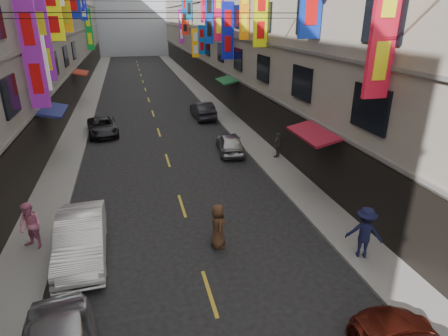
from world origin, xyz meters
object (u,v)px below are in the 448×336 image
car_left_mid (81,238)px  car_right_far (203,110)px  pedestrian_rfar (278,145)px  pedestrian_lfar (30,226)px  car_left_far (102,127)px  scooter_far_right (228,141)px  pedestrian_rnear (365,232)px  pedestrian_crossing (218,226)px  car_right_mid (230,143)px

car_left_mid → car_right_far: bearing=64.3°
pedestrian_rfar → pedestrian_lfar: bearing=-7.4°
car_left_far → pedestrian_rfar: (10.48, -7.84, 0.30)m
scooter_far_right → car_right_far: car_right_far is taller
scooter_far_right → pedestrian_rnear: (1.50, -12.97, 0.63)m
pedestrian_lfar → pedestrian_crossing: (6.63, -1.43, -0.15)m
car_left_far → pedestrian_rnear: bearing=-68.7°
car_left_far → car_right_mid: (8.00, -6.02, 0.03)m
pedestrian_rnear → scooter_far_right: bearing=-53.3°
pedestrian_lfar → pedestrian_rfar: (12.26, 6.74, -0.13)m
pedestrian_lfar → pedestrian_rnear: (11.42, -3.41, 0.05)m
pedestrian_lfar → car_right_mid: bearing=76.2°
car_right_far → car_left_far: bearing=17.8°
car_left_far → pedestrian_rfar: bearing=-43.6°
car_right_far → pedestrian_rfar: (2.48, -10.66, 0.20)m
car_left_mid → pedestrian_crossing: pedestrian_crossing is taller
car_right_far → pedestrian_rnear: size_ratio=2.21×
car_left_far → pedestrian_lfar: pedestrian_lfar is taller
car_right_far → pedestrian_rnear: pedestrian_rnear is taller
car_left_mid → pedestrian_lfar: size_ratio=2.55×
car_left_mid → pedestrian_rnear: size_ratio=2.42×
scooter_far_right → car_right_mid: bearing=70.5°
pedestrian_lfar → scooter_far_right: bearing=78.9°
car_right_far → pedestrian_lfar: pedestrian_lfar is taller
car_left_far → pedestrian_rnear: size_ratio=2.27×
car_left_far → car_right_far: size_ratio=1.02×
pedestrian_lfar → pedestrian_crossing: bearing=22.8°
scooter_far_right → pedestrian_rnear: 13.07m
pedestrian_lfar → pedestrian_rnear: 11.92m
scooter_far_right → pedestrian_crossing: pedestrian_crossing is taller
scooter_far_right → pedestrian_rfar: pedestrian_rfar is taller
pedestrian_rfar → pedestrian_crossing: bearing=19.2°
car_left_mid → pedestrian_rnear: (9.64, -2.55, 0.31)m
car_right_mid → pedestrian_lfar: 13.00m
scooter_far_right → pedestrian_rnear: bearing=85.3°
car_right_far → pedestrian_rfar: bearing=101.4°
pedestrian_rnear → pedestrian_rfar: (0.84, 10.14, -0.18)m
car_right_mid → pedestrian_rfar: (2.48, -1.83, 0.26)m
car_left_mid → scooter_far_right: bearing=49.9°
pedestrian_rfar → pedestrian_crossing: 9.92m
scooter_far_right → car_left_mid: (-8.14, -10.42, 0.32)m
car_left_far → pedestrian_rnear: pedestrian_rnear is taller
scooter_far_right → pedestrian_rfar: 3.70m
pedestrian_rnear → pedestrian_rfar: 10.18m
pedestrian_lfar → pedestrian_rfar: size_ratio=1.16×
pedestrian_lfar → pedestrian_rfar: bearing=63.8°
car_left_far → pedestrian_rfar: size_ratio=2.78×
pedestrian_crossing → car_right_far: bearing=-9.6°
car_left_mid → pedestrian_crossing: size_ratio=2.63×
car_right_mid → pedestrian_rnear: (1.64, -11.97, 0.44)m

